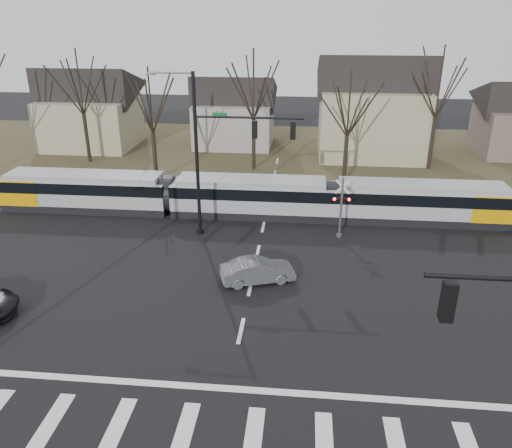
{
  "coord_description": "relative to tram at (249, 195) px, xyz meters",
  "views": [
    {
      "loc": [
        2.53,
        -16.76,
        13.37
      ],
      "look_at": [
        0.0,
        9.0,
        2.3
      ],
      "focal_mm": 35.0,
      "sensor_mm": 36.0,
      "label": 1
    }
  ],
  "objects": [
    {
      "name": "house_b",
      "position": [
        -3.82,
        20.0,
        2.49
      ],
      "size": [
        8.64,
        7.56,
        7.65
      ],
      "color": "gray",
      "rests_on": "ground"
    },
    {
      "name": "lane_dashes",
      "position": [
        1.18,
        -0.0,
        -1.47
      ],
      "size": [
        0.18,
        30.0,
        0.01
      ],
      "color": "silver",
      "rests_on": "ground"
    },
    {
      "name": "house_a",
      "position": [
        -18.82,
        18.0,
        2.99
      ],
      "size": [
        9.72,
        8.64,
        8.6
      ],
      "color": "gray",
      "rests_on": "ground"
    },
    {
      "name": "grass_verge",
      "position": [
        1.18,
        16.0,
        -1.47
      ],
      "size": [
        140.0,
        28.0,
        0.01
      ],
      "primitive_type": "cube",
      "color": "#38331E",
      "rests_on": "ground"
    },
    {
      "name": "rail_crossing_signal",
      "position": [
        6.18,
        -3.21,
        0.41
      ],
      "size": [
        1.08,
        0.36,
        4.0
      ],
      "color": "#59595B",
      "rests_on": "ground"
    },
    {
      "name": "signal_pole_far",
      "position": [
        -1.23,
        -3.5,
        4.22
      ],
      "size": [
        9.28,
        0.44,
        10.2
      ],
      "color": "black",
      "rests_on": "ground"
    },
    {
      "name": "tree_row",
      "position": [
        3.18,
        10.0,
        3.52
      ],
      "size": [
        59.2,
        7.2,
        10.0
      ],
      "color": "black",
      "rests_on": "ground"
    },
    {
      "name": "crosswalk",
      "position": [
        1.18,
        -20.0,
        -1.47
      ],
      "size": [
        27.0,
        2.6,
        0.01
      ],
      "color": "silver",
      "rests_on": "ground"
    },
    {
      "name": "sedan",
      "position": [
        1.51,
        -9.45,
        -0.83
      ],
      "size": [
        3.71,
        4.75,
        1.3
      ],
      "primitive_type": "imported",
      "rotation": [
        0.0,
        0.0,
        1.89
      ],
      "color": "#52545A",
      "rests_on": "ground"
    },
    {
      "name": "house_c",
      "position": [
        10.18,
        17.0,
        3.76
      ],
      "size": [
        10.8,
        8.64,
        10.1
      ],
      "color": "gray",
      "rests_on": "ground"
    },
    {
      "name": "tram",
      "position": [
        0.0,
        0.0,
        0.0
      ],
      "size": [
        35.73,
        2.65,
        2.71
      ],
      "color": "gray",
      "rests_on": "ground"
    },
    {
      "name": "ground",
      "position": [
        1.18,
        -16.0,
        -1.48
      ],
      "size": [
        140.0,
        140.0,
        0.0
      ],
      "primitive_type": "plane",
      "color": "black"
    },
    {
      "name": "rail_pair",
      "position": [
        1.18,
        -0.2,
        -1.45
      ],
      "size": [
        90.0,
        1.52,
        0.06
      ],
      "color": "#59595E",
      "rests_on": "ground"
    },
    {
      "name": "stop_line",
      "position": [
        1.18,
        -17.8,
        -1.47
      ],
      "size": [
        28.0,
        0.35,
        0.01
      ],
      "primitive_type": "cube",
      "color": "silver",
      "rests_on": "ground"
    }
  ]
}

